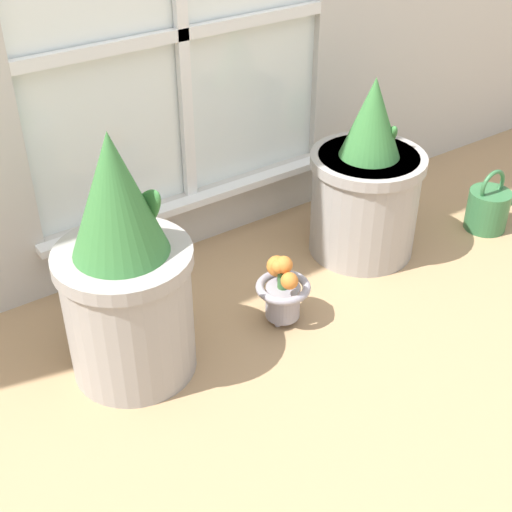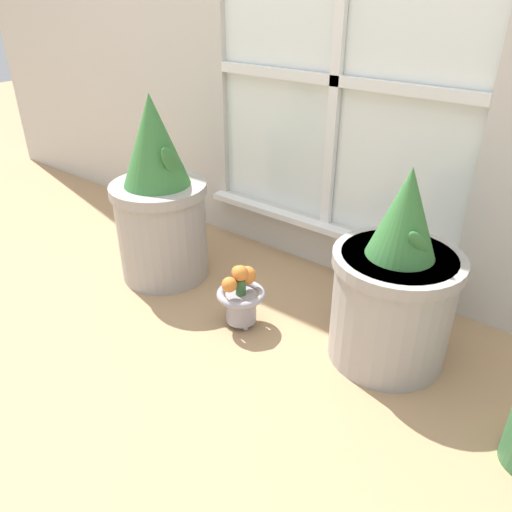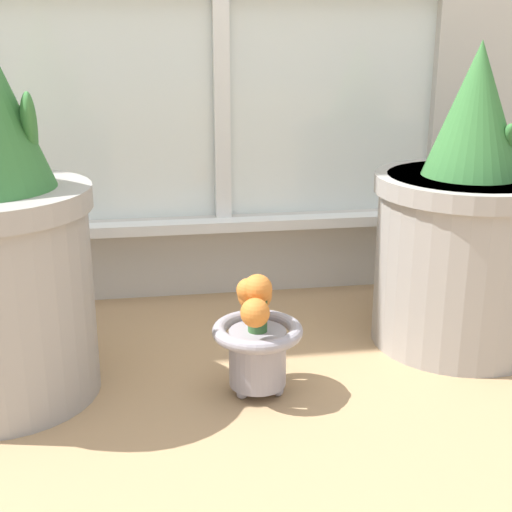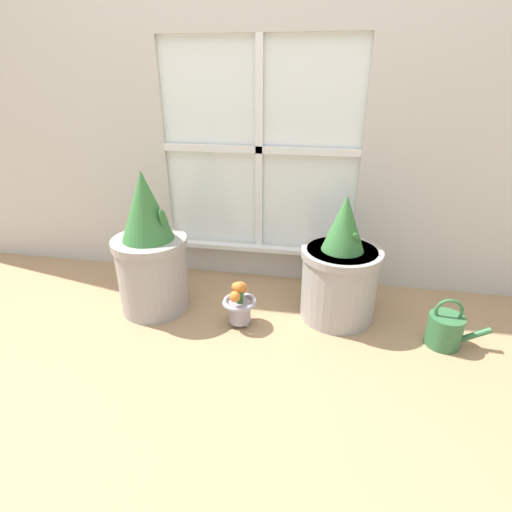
# 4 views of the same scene
# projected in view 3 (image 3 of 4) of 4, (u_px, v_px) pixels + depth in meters

# --- Properties ---
(ground_plane) EXTENTS (10.00, 10.00, 0.00)m
(ground_plane) POSITION_uv_depth(u_px,v_px,m) (270.00, 431.00, 1.15)
(ground_plane) COLOR tan
(potted_plant_right) EXTENTS (0.37, 0.37, 0.60)m
(potted_plant_right) POSITION_uv_depth(u_px,v_px,m) (465.00, 230.00, 1.42)
(potted_plant_right) COLOR #9E9993
(potted_plant_right) RESTS_ON ground_plane
(flower_vase) EXTENTS (0.16, 0.16, 0.22)m
(flower_vase) POSITION_uv_depth(u_px,v_px,m) (258.00, 335.00, 1.24)
(flower_vase) COLOR #99939E
(flower_vase) RESTS_ON ground_plane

